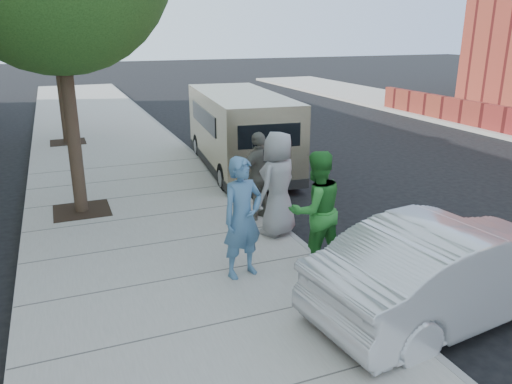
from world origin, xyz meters
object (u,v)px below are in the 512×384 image
parking_meter (271,171)px  sedan (454,268)px  person_gray_shirt (278,184)px  person_striped_polo (260,176)px  van (239,130)px  tree_far (53,0)px  person_green_shirt (316,210)px  person_officer (243,218)px

parking_meter → sedan: parking_meter is taller
person_gray_shirt → person_striped_polo: bearing=-121.9°
van → person_gray_shirt: (-1.11, -5.17, -0.03)m
van → person_striped_polo: van is taller
tree_far → parking_meter: tree_far is taller
person_green_shirt → van: bearing=-102.6°
van → person_officer: 6.96m
parking_meter → person_striped_polo: person_striped_polo is taller
tree_far → person_officer: tree_far is taller
sedan → person_gray_shirt: 3.63m
person_green_shirt → person_gray_shirt: size_ratio=0.98×
van → sedan: 8.58m
person_officer → sedan: bearing=-53.2°
person_gray_shirt → person_striped_polo: size_ratio=1.09×
van → person_green_shirt: van is taller
van → person_gray_shirt: size_ratio=3.08×
parking_meter → person_gray_shirt: 0.47m
tree_far → van: bearing=-48.8°
sedan → person_gray_shirt: bearing=12.7°
tree_far → person_green_shirt: 12.95m
person_gray_shirt → person_striped_polo: 0.92m
sedan → person_striped_polo: 4.50m
tree_far → sedan: (4.68, -13.79, -4.14)m
parking_meter → van: van is taller
person_striped_polo → person_officer: bearing=43.4°
van → person_green_shirt: size_ratio=3.13×
van → person_officer: van is taller
sedan → parking_meter: bearing=9.8°
person_green_shirt → parking_meter: bearing=-94.7°
parking_meter → sedan: 4.05m
tree_far → parking_meter: bearing=-70.6°
tree_far → person_striped_polo: 10.78m
sedan → person_gray_shirt: (-1.23, 3.39, 0.42)m
person_officer → person_green_shirt: person_green_shirt is taller
person_green_shirt → person_striped_polo: (0.00, 2.43, -0.07)m
sedan → person_officer: (-2.47, 2.02, 0.40)m
parking_meter → person_gray_shirt: (-0.05, -0.44, -0.15)m
parking_meter → person_striped_polo: size_ratio=0.87×
person_gray_shirt → person_green_shirt: bearing=58.1°
tree_far → parking_meter: (3.50, -9.96, -3.57)m
person_officer → person_gray_shirt: 1.85m
sedan → person_green_shirt: (-1.23, 1.88, 0.41)m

